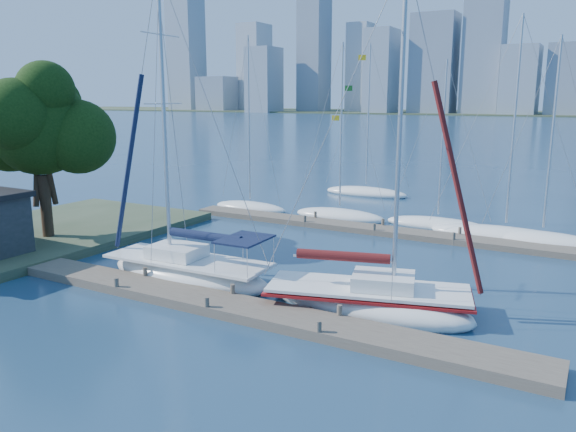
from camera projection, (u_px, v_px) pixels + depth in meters
The scene contains 13 objects.
ground at pixel (220, 309), 23.35m from camera, with size 700.00×700.00×0.00m, color #17334C.
near_dock at pixel (220, 304), 23.31m from camera, with size 26.00×2.00×0.40m, color brown.
far_dock at pixel (393, 232), 36.00m from camera, with size 30.00×1.80×0.36m, color brown.
shore at pixel (22, 239), 34.00m from camera, with size 12.00×22.00×0.50m, color #38472D.
tree at pixel (39, 123), 32.23m from camera, with size 7.95×7.26×10.64m.
sailboat_navy at pixel (187, 257), 26.82m from camera, with size 9.07×3.24×14.95m.
sailboat_maroon at pixel (368, 286), 22.94m from camera, with size 9.24×5.15×14.25m.
bg_boat_0 at pixel (250, 207), 43.87m from camera, with size 6.56×3.23×13.45m.
bg_boat_1 at pixel (340, 215), 40.67m from camera, with size 6.98×2.42×12.69m.
bg_boat_2 at pixel (438, 224), 37.91m from camera, with size 7.30×3.05×11.33m.
bg_boat_3 at pixel (505, 235), 34.71m from camera, with size 9.47×4.44×13.73m.
bg_boat_4 at pixel (542, 240), 33.47m from camera, with size 7.02×2.44×12.43m.
bg_boat_6 at pixel (366, 192), 50.63m from camera, with size 7.87×2.93×13.55m.
Camera 1 is at (13.25, -17.84, 8.61)m, focal length 35.00 mm.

